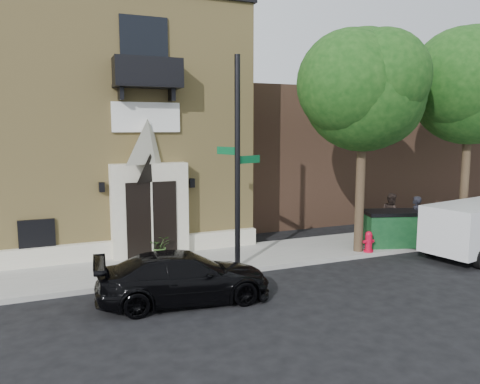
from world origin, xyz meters
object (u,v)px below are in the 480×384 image
object	(u,v)px
black_sedan	(184,277)
fire_hydrant	(369,242)
dumpster	(391,228)
street_sign	(237,163)
pedestrian_near	(415,219)
pedestrian_far	(391,214)

from	to	relation	value
black_sedan	fire_hydrant	size ratio (longest dim) A/B	6.04
fire_hydrant	dumpster	xyz separation A→B (m)	(1.36, 0.44, 0.30)
black_sedan	street_sign	world-z (taller)	street_sign
dumpster	pedestrian_near	xyz separation A→B (m)	(1.25, 0.13, 0.22)
street_sign	fire_hydrant	distance (m)	5.79
pedestrian_near	fire_hydrant	bearing A→B (deg)	-23.34
pedestrian_far	dumpster	bearing A→B (deg)	153.38
black_sedan	dumpster	bearing A→B (deg)	-70.30
black_sedan	fire_hydrant	world-z (taller)	black_sedan
black_sedan	fire_hydrant	bearing A→B (deg)	-71.03
black_sedan	dumpster	xyz separation A→B (m)	(8.64, 2.18, 0.16)
black_sedan	fire_hydrant	xyz separation A→B (m)	(7.28, 1.74, -0.14)
black_sedan	street_sign	xyz separation A→B (m)	(2.30, 1.91, 2.80)
street_sign	dumpster	world-z (taller)	street_sign
black_sedan	pedestrian_near	bearing A→B (deg)	-71.34
black_sedan	pedestrian_far	distance (m)	10.38
dumpster	pedestrian_far	size ratio (longest dim) A/B	1.29
black_sedan	street_sign	size ratio (longest dim) A/B	0.69
street_sign	pedestrian_far	world-z (taller)	street_sign
black_sedan	street_sign	distance (m)	4.10
pedestrian_near	pedestrian_far	size ratio (longest dim) A/B	1.01
street_sign	dumpster	bearing A→B (deg)	-17.64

